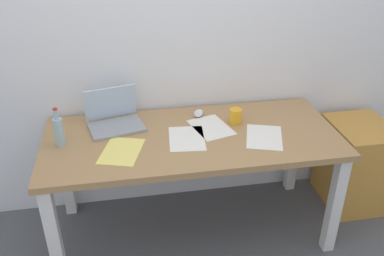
{
  "coord_description": "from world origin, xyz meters",
  "views": [
    {
      "loc": [
        -0.38,
        -2.15,
        2.0
      ],
      "look_at": [
        0.0,
        0.0,
        0.79
      ],
      "focal_mm": 38.73,
      "sensor_mm": 36.0,
      "label": 1
    }
  ],
  "objects_px": {
    "desk": "(192,148)",
    "computer_mouse": "(199,113)",
    "coffee_mug": "(236,116)",
    "beer_bottle": "(59,131)",
    "laptop_left": "(115,119)",
    "filing_cabinet": "(355,164)"
  },
  "relations": [
    {
      "from": "laptop_left",
      "to": "coffee_mug",
      "type": "distance_m",
      "value": 0.77
    },
    {
      "from": "beer_bottle",
      "to": "filing_cabinet",
      "type": "bearing_deg",
      "value": 2.76
    },
    {
      "from": "desk",
      "to": "computer_mouse",
      "type": "height_order",
      "value": "computer_mouse"
    },
    {
      "from": "desk",
      "to": "beer_bottle",
      "type": "bearing_deg",
      "value": 178.69
    },
    {
      "from": "computer_mouse",
      "to": "filing_cabinet",
      "type": "height_order",
      "value": "computer_mouse"
    },
    {
      "from": "beer_bottle",
      "to": "coffee_mug",
      "type": "bearing_deg",
      "value": 5.02
    },
    {
      "from": "laptop_left",
      "to": "computer_mouse",
      "type": "xyz_separation_m",
      "value": [
        0.55,
        0.05,
        -0.03
      ]
    },
    {
      "from": "coffee_mug",
      "to": "filing_cabinet",
      "type": "height_order",
      "value": "coffee_mug"
    },
    {
      "from": "laptop_left",
      "to": "coffee_mug",
      "type": "bearing_deg",
      "value": -6.89
    },
    {
      "from": "beer_bottle",
      "to": "filing_cabinet",
      "type": "distance_m",
      "value": 2.07
    },
    {
      "from": "desk",
      "to": "filing_cabinet",
      "type": "relative_size",
      "value": 2.84
    },
    {
      "from": "laptop_left",
      "to": "computer_mouse",
      "type": "relative_size",
      "value": 3.79
    },
    {
      "from": "laptop_left",
      "to": "filing_cabinet",
      "type": "distance_m",
      "value": 1.76
    },
    {
      "from": "desk",
      "to": "coffee_mug",
      "type": "distance_m",
      "value": 0.35
    },
    {
      "from": "computer_mouse",
      "to": "beer_bottle",
      "type": "bearing_deg",
      "value": -143.19
    },
    {
      "from": "beer_bottle",
      "to": "coffee_mug",
      "type": "xyz_separation_m",
      "value": [
        1.08,
        0.09,
        -0.05
      ]
    },
    {
      "from": "desk",
      "to": "filing_cabinet",
      "type": "bearing_deg",
      "value": 5.31
    },
    {
      "from": "laptop_left",
      "to": "computer_mouse",
      "type": "distance_m",
      "value": 0.55
    },
    {
      "from": "filing_cabinet",
      "to": "desk",
      "type": "bearing_deg",
      "value": -174.69
    },
    {
      "from": "coffee_mug",
      "to": "beer_bottle",
      "type": "bearing_deg",
      "value": -174.98
    },
    {
      "from": "beer_bottle",
      "to": "computer_mouse",
      "type": "xyz_separation_m",
      "value": [
        0.86,
        0.24,
        -0.08
      ]
    },
    {
      "from": "computer_mouse",
      "to": "coffee_mug",
      "type": "height_order",
      "value": "coffee_mug"
    }
  ]
}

